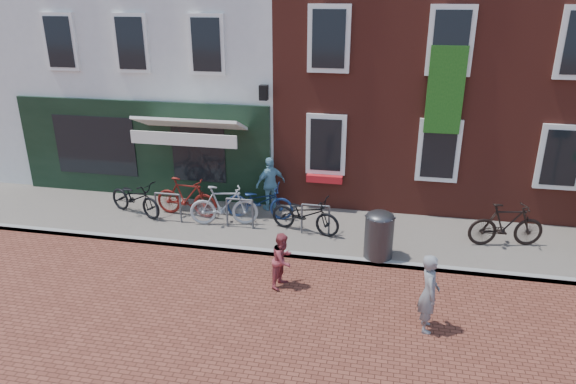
% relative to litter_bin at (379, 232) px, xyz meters
% --- Properties ---
extents(ground, '(80.00, 80.00, 0.00)m').
position_rel_litter_bin_xyz_m(ground, '(-2.12, -0.30, -0.73)').
color(ground, brown).
extents(sidewalk, '(24.00, 3.00, 0.10)m').
position_rel_litter_bin_xyz_m(sidewalk, '(-1.12, 1.20, -0.68)').
color(sidewalk, slate).
rests_on(sidewalk, ground).
extents(building_stucco, '(8.00, 8.00, 9.00)m').
position_rel_litter_bin_xyz_m(building_stucco, '(-7.12, 6.70, 3.77)').
color(building_stucco, silver).
rests_on(building_stucco, ground).
extents(building_brick_mid, '(6.00, 8.00, 10.00)m').
position_rel_litter_bin_xyz_m(building_brick_mid, '(-0.12, 6.70, 4.27)').
color(building_brick_mid, maroon).
rests_on(building_brick_mid, ground).
extents(filler_left, '(7.00, 8.00, 9.00)m').
position_rel_litter_bin_xyz_m(filler_left, '(-14.62, 6.70, 3.77)').
color(filler_left, silver).
rests_on(filler_left, ground).
extents(litter_bin, '(0.67, 0.67, 1.23)m').
position_rel_litter_bin_xyz_m(litter_bin, '(0.00, 0.00, 0.00)').
color(litter_bin, '#39393C').
rests_on(litter_bin, sidewalk).
extents(woman, '(0.40, 0.58, 1.54)m').
position_rel_litter_bin_xyz_m(woman, '(0.99, -2.51, 0.03)').
color(woman, gray).
rests_on(woman, ground).
extents(boy, '(0.63, 0.71, 1.23)m').
position_rel_litter_bin_xyz_m(boy, '(-1.95, -1.54, -0.12)').
color(boy, '#9C3A41').
rests_on(boy, ground).
extents(cafe_person, '(0.93, 0.88, 1.54)m').
position_rel_litter_bin_xyz_m(cafe_person, '(-3.12, 2.30, 0.14)').
color(cafe_person, '#72A9BF').
rests_on(cafe_person, sidewalk).
extents(bicycle_0, '(1.99, 1.30, 0.99)m').
position_rel_litter_bin_xyz_m(bicycle_0, '(-6.73, 1.19, -0.14)').
color(bicycle_0, black).
rests_on(bicycle_0, sidewalk).
extents(bicycle_1, '(1.86, 0.68, 1.09)m').
position_rel_litter_bin_xyz_m(bicycle_1, '(-5.29, 1.39, -0.09)').
color(bicycle_1, maroon).
rests_on(bicycle_1, sidewalk).
extents(bicycle_2, '(1.90, 0.72, 0.99)m').
position_rel_litter_bin_xyz_m(bicycle_2, '(-3.29, 1.63, -0.14)').
color(bicycle_2, navy).
rests_on(bicycle_2, sidewalk).
extents(bicycle_3, '(1.89, 0.88, 1.09)m').
position_rel_litter_bin_xyz_m(bicycle_3, '(-4.09, 1.02, -0.09)').
color(bicycle_3, '#A09FA2').
rests_on(bicycle_3, sidewalk).
extents(bicycle_4, '(1.98, 1.10, 0.99)m').
position_rel_litter_bin_xyz_m(bicycle_4, '(-1.90, 1.00, -0.14)').
color(bicycle_4, black).
rests_on(bicycle_4, sidewalk).
extents(bicycle_5, '(1.89, 0.85, 1.09)m').
position_rel_litter_bin_xyz_m(bicycle_5, '(3.01, 1.22, -0.09)').
color(bicycle_5, black).
rests_on(bicycle_5, sidewalk).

